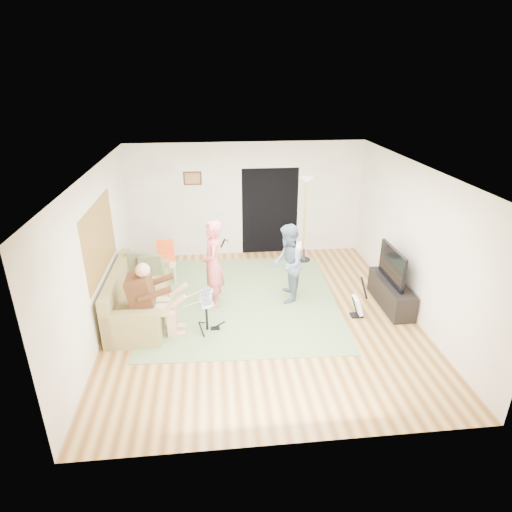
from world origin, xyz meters
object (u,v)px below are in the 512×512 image
Objects in this scene: dining_chair at (167,267)px; television at (392,265)px; sofa at (135,301)px; drum_kit at (207,315)px; torchiere_lamp at (305,205)px; tv_cabinet at (391,293)px; singer at (213,264)px; guitarist at (288,264)px; guitar_spare at (358,305)px.

dining_chair is 4.57m from television.
sofa reaches higher than dining_chair.
dining_chair is at bearing 160.73° from television.
drum_kit is 3.74m from torchiere_lamp.
television reaches higher than drum_kit.
television is at bearing 180.00° from tv_cabinet.
singer is at bearing -53.54° from dining_chair.
guitarist is 2.05m from tv_cabinet.
singer reaches higher than television.
drum_kit reaches higher than tv_cabinet.
television is at bearing 82.28° from singer.
drum_kit is 0.49× the size of tv_cabinet.
torchiere_lamp is at bearing 117.57° from television.
torchiere_lamp is (2.27, 2.78, 1.07)m from drum_kit.
guitarist is at bearing 167.42° from television.
singer is 0.85× the size of torchiere_lamp.
singer reaches higher than sofa.
singer is 3.43m from tv_cabinet.
dining_chair is at bearing 71.24° from sofa.
singer is at bearing 9.61° from sofa.
sofa is 1.31× the size of singer.
guitarist is at bearing -28.95° from dining_chair.
guitarist reaches higher than drum_kit.
dining_chair is 0.64× the size of tv_cabinet.
television is at bearing 87.34° from guitarist.
singer reaches higher than guitarist.
guitar_spare is at bearing 67.42° from guitarist.
singer reaches higher than tv_cabinet.
dining_chair is (-0.98, 1.12, -0.53)m from singer.
television is at bearing 8.44° from drum_kit.
guitarist reaches higher than guitar_spare.
sofa is at bearing 153.42° from drum_kit.
guitarist is 1.47× the size of television.
tv_cabinet is at bearing 87.65° from guitarist.
singer is at bearing 164.66° from guitar_spare.
television is (-0.05, 0.00, 0.60)m from tv_cabinet.
television is (4.75, -0.14, 0.55)m from sofa.
television is at bearing -24.03° from dining_chair.
television reaches higher than tv_cabinet.
guitarist is at bearing 167.73° from tv_cabinet.
drum_kit is (1.30, -0.65, 0.00)m from sofa.
television reaches higher than dining_chair.
television is at bearing -1.67° from sofa.
singer is 1.42m from guitarist.
drum_kit is at bearing -171.56° from television.
drum_kit is at bearing -10.12° from singer.
drum_kit is at bearing -49.16° from guitarist.
torchiere_lamp is (0.71, 1.84, 0.60)m from guitarist.
torchiere_lamp is 3.37m from dining_chair.
torchiere_lamp is 1.43× the size of tv_cabinet.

